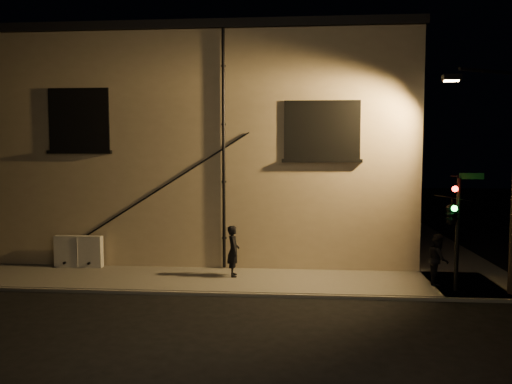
# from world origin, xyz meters

# --- Properties ---
(ground) EXTENTS (90.00, 90.00, 0.00)m
(ground) POSITION_xyz_m (0.00, 0.00, 0.00)
(ground) COLOR black
(sidewalk) EXTENTS (21.00, 16.00, 0.12)m
(sidewalk) POSITION_xyz_m (1.22, 4.39, 0.06)
(sidewalk) COLOR #5C5953
(sidewalk) RESTS_ON ground
(building) EXTENTS (16.20, 12.23, 8.80)m
(building) POSITION_xyz_m (-3.00, 8.99, 4.40)
(building) COLOR tan
(building) RESTS_ON ground
(utility_cabinet) EXTENTS (1.72, 0.29, 1.13)m
(utility_cabinet) POSITION_xyz_m (-7.03, 2.70, 0.69)
(utility_cabinet) COLOR beige
(utility_cabinet) RESTS_ON sidewalk
(pedestrian_a) EXTENTS (0.52, 0.68, 1.69)m
(pedestrian_a) POSITION_xyz_m (-1.34, 1.84, 0.97)
(pedestrian_a) COLOR black
(pedestrian_a) RESTS_ON sidewalk
(pedestrian_b) EXTENTS (0.76, 0.89, 1.58)m
(pedestrian_b) POSITION_xyz_m (5.17, 1.37, 0.91)
(pedestrian_b) COLOR black
(pedestrian_b) RESTS_ON sidewalk
(traffic_signal) EXTENTS (1.38, 2.07, 3.51)m
(traffic_signal) POSITION_xyz_m (5.28, 0.52, 2.49)
(traffic_signal) COLOR black
(traffic_signal) RESTS_ON sidewalk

